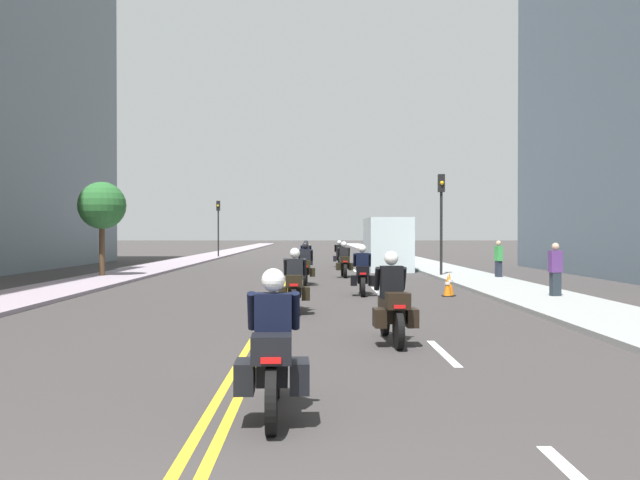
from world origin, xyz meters
TOP-DOWN VIEW (x-y plane):
  - ground_plane at (0.00, 48.00)m, footprint 264.00×264.00m
  - sidewalk_left at (-7.81, 48.00)m, footprint 2.93×144.00m
  - sidewalk_right at (7.81, 48.00)m, footprint 2.93×144.00m
  - centreline_yellow_inner at (-0.12, 48.00)m, footprint 0.12×132.00m
  - centreline_yellow_outer at (0.12, 48.00)m, footprint 0.12×132.00m
  - lane_dashes_white at (3.17, 29.00)m, footprint 0.14×56.40m
  - motorcycle_0 at (0.59, 4.20)m, footprint 0.77×2.12m
  - motorcycle_1 at (2.44, 8.96)m, footprint 0.78×2.25m
  - motorcycle_2 at (0.55, 13.52)m, footprint 0.76×2.28m
  - motorcycle_3 at (2.58, 18.25)m, footprint 0.78×2.12m
  - motorcycle_4 at (0.69, 22.41)m, footprint 0.77×2.11m
  - motorcycle_5 at (2.37, 26.87)m, footprint 0.77×2.15m
  - motorcycle_6 at (0.58, 31.59)m, footprint 0.78×2.29m
  - motorcycle_7 at (2.52, 36.31)m, footprint 0.76×2.19m
  - traffic_cone_0 at (5.32, 17.93)m, footprint 0.35×0.35m
  - traffic_cone_1 at (5.21, 17.72)m, footprint 0.32×0.32m
  - traffic_light_near at (6.74, 26.68)m, footprint 0.28×0.38m
  - traffic_light_far at (-6.74, 50.29)m, footprint 0.28×0.38m
  - pedestrian_1 at (8.90, 25.13)m, footprint 0.29×0.40m
  - pedestrian_2 at (8.21, 16.62)m, footprint 0.40×0.29m
  - street_tree_0 at (-8.36, 26.27)m, footprint 2.09×2.09m
  - parked_truck at (4.94, 33.05)m, footprint 2.20×6.50m

SIDE VIEW (x-z plane):
  - ground_plane at x=0.00m, z-range 0.00..0.00m
  - centreline_yellow_inner at x=-0.12m, z-range 0.00..0.01m
  - centreline_yellow_outer at x=0.12m, z-range 0.00..0.01m
  - lane_dashes_white at x=3.17m, z-range 0.00..0.01m
  - sidewalk_left at x=-7.81m, z-range 0.00..0.12m
  - sidewalk_right at x=7.81m, z-range 0.00..0.12m
  - traffic_cone_1 at x=5.21m, z-range 0.00..0.65m
  - traffic_cone_0 at x=5.32m, z-range 0.00..0.75m
  - motorcycle_7 at x=2.52m, z-range -0.15..1.41m
  - motorcycle_5 at x=2.37m, z-range -0.16..1.45m
  - motorcycle_3 at x=2.58m, z-range -0.16..1.46m
  - motorcycle_6 at x=0.58m, z-range -0.16..1.46m
  - motorcycle_2 at x=0.55m, z-range -0.14..1.47m
  - motorcycle_0 at x=0.59m, z-range -0.14..1.47m
  - motorcycle_4 at x=0.69m, z-range -0.15..1.49m
  - motorcycle_1 at x=2.44m, z-range -0.16..1.51m
  - pedestrian_1 at x=8.90m, z-range 0.03..1.70m
  - pedestrian_2 at x=8.21m, z-range 0.03..1.73m
  - parked_truck at x=4.94m, z-range -0.13..2.67m
  - traffic_light_far at x=-6.74m, z-range 0.88..5.49m
  - street_tree_0 at x=-8.36m, z-range 1.06..5.32m
  - traffic_light_near at x=6.74m, z-range 0.89..5.53m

